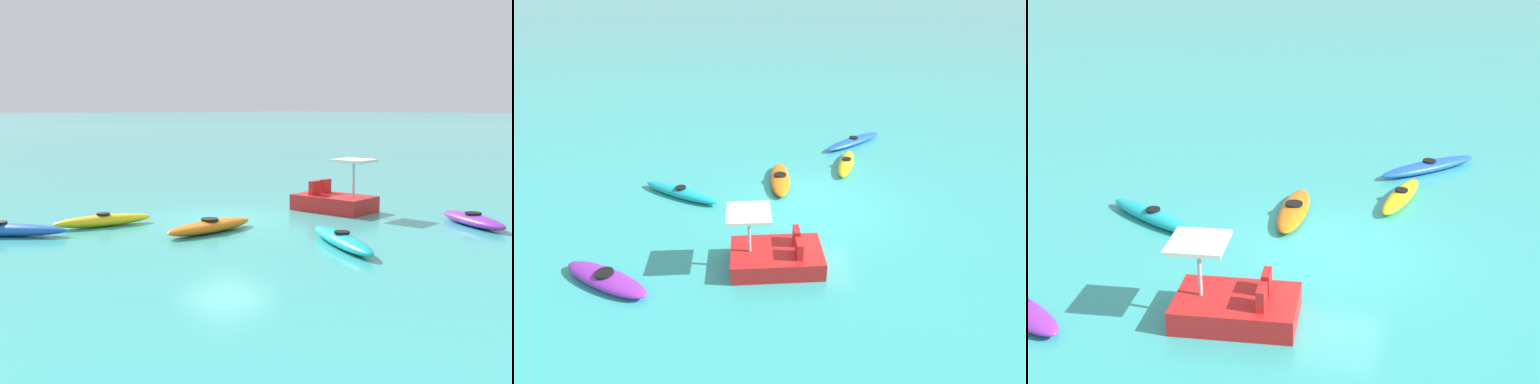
{
  "view_description": "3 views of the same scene",
  "coord_description": "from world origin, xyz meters",
  "views": [
    {
      "loc": [
        11.71,
        14.1,
        3.28
      ],
      "look_at": [
        -0.6,
        0.63,
        0.78
      ],
      "focal_mm": 43.96,
      "sensor_mm": 36.0,
      "label": 1
    },
    {
      "loc": [
        -12.09,
        1.09,
        6.72
      ],
      "look_at": [
        -0.34,
        1.65,
        0.66
      ],
      "focal_mm": 28.7,
      "sensor_mm": 36.0,
      "label": 2
    },
    {
      "loc": [
        -13.85,
        -2.26,
        7.32
      ],
      "look_at": [
        1.76,
        1.65,
        0.63
      ],
      "focal_mm": 46.69,
      "sensor_mm": 36.0,
      "label": 3
    }
  ],
  "objects": [
    {
      "name": "kayak_yellow",
      "position": [
        3.35,
        -1.29,
        0.16
      ],
      "size": [
        2.78,
        1.16,
        0.37
      ],
      "color": "yellow",
      "rests_on": "ground_plane"
    },
    {
      "name": "ground_plane",
      "position": [
        0.0,
        0.0,
        0.0
      ],
      "size": [
        600.0,
        600.0,
        0.0
      ],
      "primitive_type": "plane",
      "color": "#38ADA8"
    },
    {
      "name": "kayak_blue",
      "position": [
        5.95,
        -1.92,
        0.16
      ],
      "size": [
        2.89,
        3.03,
        0.37
      ],
      "color": "blue",
      "rests_on": "ground_plane"
    },
    {
      "name": "kayak_cyan",
      "position": [
        0.47,
        4.8,
        0.16
      ],
      "size": [
        1.95,
        3.1,
        0.37
      ],
      "color": "#19B7C6",
      "rests_on": "ground_plane"
    },
    {
      "name": "kayak_orange",
      "position": [
        1.71,
        1.37,
        0.16
      ],
      "size": [
        2.83,
        0.87,
        0.37
      ],
      "color": "orange",
      "rests_on": "ground_plane"
    },
    {
      "name": "pedal_boat_red",
      "position": [
        -3.31,
        1.35,
        0.34
      ],
      "size": [
        1.76,
        2.58,
        1.68
      ],
      "color": "red",
      "rests_on": "ground_plane"
    }
  ]
}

